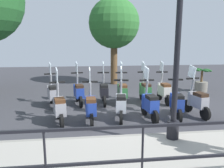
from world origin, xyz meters
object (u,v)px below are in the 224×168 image
(scooter_near_1, at_px, (177,103))
(scooter_far_5, at_px, (53,93))
(tree_distant, at_px, (114,24))
(scooter_near_5, at_px, (59,107))
(scooter_near_0, at_px, (197,101))
(potted_palm, at_px, (201,82))
(scooter_near_4, at_px, (91,106))
(scooter_near_2, at_px, (150,104))
(lamp_post_near, at_px, (177,60))
(scooter_far_4, at_px, (79,91))
(scooter_far_2, at_px, (122,91))
(scooter_far_1, at_px, (145,90))
(scooter_far_0, at_px, (164,90))
(scooter_near_3, at_px, (121,104))
(scooter_far_3, at_px, (104,91))

(scooter_near_1, bearing_deg, scooter_far_5, 76.03)
(tree_distant, relative_size, scooter_near_5, 2.95)
(tree_distant, relative_size, scooter_near_0, 2.95)
(potted_palm, distance_m, scooter_near_4, 6.18)
(scooter_near_2, bearing_deg, lamp_post_near, 176.37)
(scooter_near_2, xyz_separation_m, scooter_far_4, (1.85, 2.11, 0.00))
(scooter_near_4, bearing_deg, scooter_near_1, -89.45)
(scooter_near_0, xyz_separation_m, scooter_near_1, (-0.14, 0.71, 0.00))
(scooter_near_0, xyz_separation_m, scooter_far_2, (1.56, 2.06, 0.00))
(tree_distant, relative_size, scooter_far_1, 2.95)
(scooter_far_0, bearing_deg, scooter_far_5, 88.71)
(scooter_far_0, xyz_separation_m, scooter_far_1, (0.08, 0.70, 0.00))
(scooter_near_1, height_order, scooter_near_4, same)
(scooter_near_3, bearing_deg, tree_distant, 3.37)
(scooter_near_1, bearing_deg, scooter_near_0, -69.42)
(scooter_far_4, bearing_deg, potted_palm, -85.90)
(lamp_post_near, height_order, scooter_near_3, lamp_post_near)
(scooter_near_1, relative_size, scooter_near_2, 1.00)
(scooter_near_4, distance_m, scooter_near_5, 0.87)
(scooter_near_0, xyz_separation_m, scooter_far_5, (1.54, 4.55, 0.00))
(potted_palm, height_order, scooter_near_3, scooter_near_3)
(scooter_near_1, distance_m, scooter_far_3, 2.69)
(potted_palm, xyz_separation_m, scooter_far_5, (-1.66, 6.44, 0.04))
(potted_palm, relative_size, scooter_far_1, 0.69)
(tree_distant, bearing_deg, scooter_far_4, 155.23)
(scooter_near_5, relative_size, scooter_far_4, 1.00)
(tree_distant, distance_m, scooter_near_3, 6.24)
(scooter_near_2, xyz_separation_m, scooter_near_5, (-0.03, 2.58, 0.00))
(scooter_far_1, bearing_deg, potted_palm, -64.41)
(lamp_post_near, relative_size, scooter_far_3, 2.56)
(scooter_near_1, relative_size, scooter_far_4, 1.00)
(scooter_far_4, bearing_deg, scooter_far_0, -103.82)
(scooter_far_2, xyz_separation_m, scooter_far_3, (0.08, 0.67, 0.00))
(scooter_near_3, bearing_deg, lamp_post_near, -144.05)
(scooter_far_0, xyz_separation_m, scooter_far_5, (-0.00, 4.06, 0.00))
(potted_palm, relative_size, scooter_near_3, 0.69)
(scooter_near_1, xyz_separation_m, scooter_near_5, (-0.05, 3.40, 0.00))
(potted_palm, xyz_separation_m, scooter_near_4, (-3.43, 5.14, 0.04))
(potted_palm, distance_m, scooter_far_4, 5.74)
(scooter_far_1, bearing_deg, scooter_far_3, 87.52)
(tree_distant, height_order, scooter_near_0, tree_distant)
(scooter_far_3, height_order, scooter_far_4, same)
(scooter_near_4, distance_m, scooter_far_5, 2.20)
(scooter_near_4, height_order, scooter_far_1, same)
(potted_palm, distance_m, scooter_far_2, 4.28)
(potted_palm, bearing_deg, scooter_near_5, 119.40)
(scooter_far_1, bearing_deg, scooter_far_4, 86.89)
(scooter_near_2, height_order, scooter_far_5, same)
(scooter_near_4, height_order, scooter_far_5, same)
(scooter_near_0, bearing_deg, scooter_near_1, 91.29)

